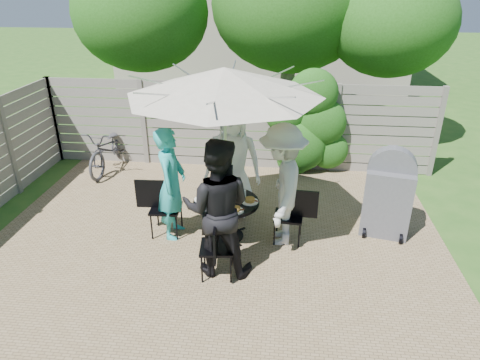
# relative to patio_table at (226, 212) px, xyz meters

# --- Properties ---
(backyard_envelope) EXTENTS (60.00, 60.00, 5.00)m
(backyard_envelope) POSITION_rel_patio_table_xyz_m (-0.06, 10.08, 2.16)
(backyard_envelope) COLOR #28541A
(backyard_envelope) RESTS_ON ground
(patio_table) EXTENTS (0.99, 0.99, 0.65)m
(patio_table) POSITION_rel_patio_table_xyz_m (0.00, 0.00, 0.00)
(patio_table) COLOR black
(patio_table) RESTS_ON ground
(umbrella) EXTENTS (2.73, 2.73, 2.64)m
(umbrella) POSITION_rel_patio_table_xyz_m (0.00, 0.00, 2.00)
(umbrella) COLOR silver
(umbrella) RESTS_ON ground
(chair_back) EXTENTS (0.49, 0.68, 0.91)m
(chair_back) POSITION_rel_patio_table_xyz_m (0.00, 0.97, -0.18)
(chair_back) COLOR black
(chair_back) RESTS_ON ground
(person_back) EXTENTS (0.95, 0.62, 1.93)m
(person_back) POSITION_rel_patio_table_xyz_m (-0.00, 0.83, 0.52)
(person_back) COLOR white
(person_back) RESTS_ON ground
(chair_left) EXTENTS (0.69, 0.47, 0.94)m
(chair_left) POSITION_rel_patio_table_xyz_m (-0.97, -0.00, -0.17)
(chair_left) COLOR black
(chair_left) RESTS_ON ground
(person_left) EXTENTS (0.43, 0.65, 1.78)m
(person_left) POSITION_rel_patio_table_xyz_m (-0.83, -0.00, 0.44)
(person_left) COLOR #28ADB0
(person_left) RESTS_ON ground
(chair_front) EXTENTS (0.48, 0.68, 0.92)m
(chair_front) POSITION_rel_patio_table_xyz_m (0.00, -0.97, -0.18)
(chair_front) COLOR black
(chair_front) RESTS_ON ground
(person_front) EXTENTS (0.95, 0.74, 1.94)m
(person_front) POSITION_rel_patio_table_xyz_m (0.00, -0.83, 0.52)
(person_front) COLOR black
(person_front) RESTS_ON ground
(chair_right) EXTENTS (0.66, 0.46, 0.89)m
(chair_right) POSITION_rel_patio_table_xyz_m (0.96, -0.00, -0.18)
(chair_right) COLOR black
(chair_right) RESTS_ON ground
(person_right) EXTENTS (0.70, 1.22, 1.88)m
(person_right) POSITION_rel_patio_table_xyz_m (0.83, 0.00, 0.49)
(person_right) COLOR silver
(person_right) RESTS_ON ground
(plate_back) EXTENTS (0.26, 0.26, 0.06)m
(plate_back) POSITION_rel_patio_table_xyz_m (-0.00, 0.36, 0.22)
(plate_back) COLOR white
(plate_back) RESTS_ON patio_table
(plate_left) EXTENTS (0.26, 0.26, 0.06)m
(plate_left) POSITION_rel_patio_table_xyz_m (-0.36, -0.00, 0.22)
(plate_left) COLOR white
(plate_left) RESTS_ON patio_table
(plate_front) EXTENTS (0.26, 0.26, 0.06)m
(plate_front) POSITION_rel_patio_table_xyz_m (0.00, -0.36, 0.22)
(plate_front) COLOR white
(plate_front) RESTS_ON patio_table
(plate_right) EXTENTS (0.26, 0.26, 0.06)m
(plate_right) POSITION_rel_patio_table_xyz_m (0.36, 0.00, 0.22)
(plate_right) COLOR white
(plate_right) RESTS_ON patio_table
(plate_extra) EXTENTS (0.24, 0.24, 0.06)m
(plate_extra) POSITION_rel_patio_table_xyz_m (0.18, -0.30, 0.22)
(plate_extra) COLOR white
(plate_extra) RESTS_ON patio_table
(glass_back) EXTENTS (0.07, 0.07, 0.14)m
(glass_back) POSITION_rel_patio_table_xyz_m (-0.11, 0.26, 0.27)
(glass_back) COLOR silver
(glass_back) RESTS_ON patio_table
(glass_front) EXTENTS (0.07, 0.07, 0.14)m
(glass_front) POSITION_rel_patio_table_xyz_m (0.11, -0.26, 0.27)
(glass_front) COLOR silver
(glass_front) RESTS_ON patio_table
(glass_right) EXTENTS (0.07, 0.07, 0.14)m
(glass_right) POSITION_rel_patio_table_xyz_m (0.26, 0.11, 0.27)
(glass_right) COLOR silver
(glass_right) RESTS_ON patio_table
(syrup_jug) EXTENTS (0.09, 0.09, 0.16)m
(syrup_jug) POSITION_rel_patio_table_xyz_m (-0.06, 0.05, 0.28)
(syrup_jug) COLOR #59280C
(syrup_jug) RESTS_ON patio_table
(coffee_cup) EXTENTS (0.08, 0.08, 0.12)m
(coffee_cup) POSITION_rel_patio_table_xyz_m (0.10, 0.22, 0.26)
(coffee_cup) COLOR #C6B293
(coffee_cup) RESTS_ON patio_table
(bicycle) EXTENTS (0.72, 1.81, 0.94)m
(bicycle) POSITION_rel_patio_table_xyz_m (-2.80, 2.39, 0.02)
(bicycle) COLOR #333338
(bicycle) RESTS_ON ground
(bbq_grill) EXTENTS (0.81, 0.68, 1.45)m
(bbq_grill) POSITION_rel_patio_table_xyz_m (2.47, 0.43, 0.21)
(bbq_grill) COLOR #545459
(bbq_grill) RESTS_ON ground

